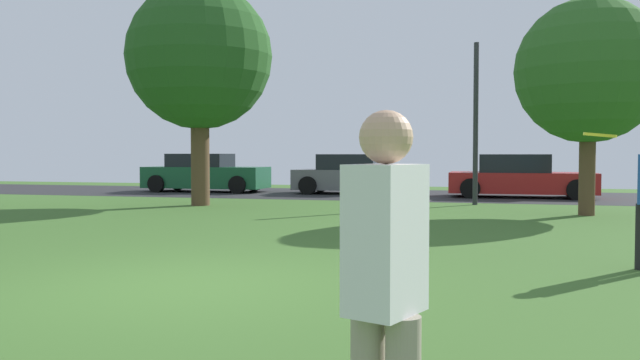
% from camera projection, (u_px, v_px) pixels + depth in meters
% --- Properties ---
extents(ground_plane, '(44.00, 44.00, 0.00)m').
position_uv_depth(ground_plane, '(184.00, 286.00, 6.86)').
color(ground_plane, '#3D6628').
extents(road_strip, '(44.00, 6.40, 0.01)m').
position_uv_depth(road_strip, '(395.00, 195.00, 22.32)').
color(road_strip, '#28282B').
rests_on(road_strip, ground_plane).
extents(oak_tree_center, '(3.31, 3.31, 4.98)m').
position_uv_depth(oak_tree_center, '(589.00, 71.00, 14.71)').
color(oak_tree_center, brown).
rests_on(oak_tree_center, ground_plane).
extents(maple_tree_near, '(3.98, 3.98, 6.08)m').
position_uv_depth(maple_tree_near, '(199.00, 58.00, 17.59)').
color(maple_tree_near, brown).
rests_on(maple_tree_near, ground_plane).
extents(person_thrower, '(0.32, 0.38, 1.58)m').
position_uv_depth(person_thrower, '(385.00, 292.00, 2.53)').
color(person_thrower, gray).
rests_on(person_thrower, ground_plane).
extents(frisbee_disc, '(0.36, 0.36, 0.05)m').
position_uv_depth(frisbee_disc, '(600.00, 135.00, 5.52)').
color(frisbee_disc, yellow).
extents(parked_car_green, '(4.59, 1.92, 1.43)m').
position_uv_depth(parked_car_green, '(205.00, 174.00, 24.18)').
color(parked_car_green, '#195633').
rests_on(parked_car_green, ground_plane).
extents(parked_car_grey, '(4.23, 2.04, 1.41)m').
position_uv_depth(parked_car_grey, '(353.00, 176.00, 22.93)').
color(parked_car_grey, slate).
rests_on(parked_car_grey, ground_plane).
extents(parked_car_red, '(4.57, 2.08, 1.41)m').
position_uv_depth(parked_car_red, '(519.00, 178.00, 21.00)').
color(parked_car_red, '#B21E1E').
rests_on(parked_car_red, ground_plane).
extents(street_lamp_post, '(0.14, 0.14, 4.50)m').
position_uv_depth(street_lamp_post, '(476.00, 124.00, 17.85)').
color(street_lamp_post, '#2D2D33').
rests_on(street_lamp_post, ground_plane).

